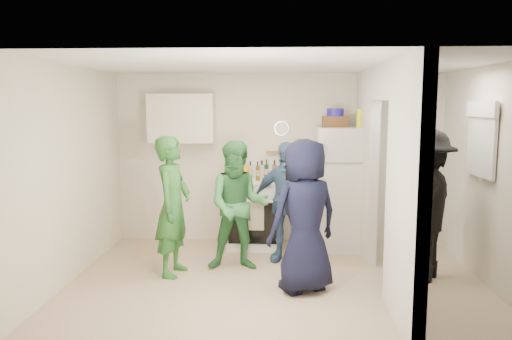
{
  "coord_description": "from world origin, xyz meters",
  "views": [
    {
      "loc": [
        0.05,
        -5.68,
        2.07
      ],
      "look_at": [
        -0.26,
        0.4,
        1.25
      ],
      "focal_mm": 35.0,
      "sensor_mm": 36.0,
      "label": 1
    }
  ],
  "objects_px": {
    "wicker_basket": "(335,122)",
    "person_navy": "(305,216)",
    "yellow_cup_stack_top": "(360,118)",
    "person_nook": "(425,205)",
    "stove": "(255,213)",
    "person_green_center": "(239,206)",
    "person_green_left": "(173,206)",
    "blue_bowl": "(335,112)",
    "fridge": "(341,188)",
    "person_denim": "(286,202)"
  },
  "relations": [
    {
      "from": "stove",
      "to": "person_nook",
      "type": "bearing_deg",
      "value": -31.06
    },
    {
      "from": "person_green_left",
      "to": "stove",
      "type": "bearing_deg",
      "value": -27.82
    },
    {
      "from": "person_navy",
      "to": "person_nook",
      "type": "distance_m",
      "value": 1.5
    },
    {
      "from": "blue_bowl",
      "to": "person_navy",
      "type": "height_order",
      "value": "blue_bowl"
    },
    {
      "from": "stove",
      "to": "person_green_left",
      "type": "bearing_deg",
      "value": -126.63
    },
    {
      "from": "person_green_left",
      "to": "person_green_center",
      "type": "bearing_deg",
      "value": -64.2
    },
    {
      "from": "fridge",
      "to": "person_navy",
      "type": "xyz_separation_m",
      "value": [
        -0.59,
        -1.67,
        -0.02
      ]
    },
    {
      "from": "person_navy",
      "to": "blue_bowl",
      "type": "bearing_deg",
      "value": -135.19
    },
    {
      "from": "wicker_basket",
      "to": "person_denim",
      "type": "bearing_deg",
      "value": -135.85
    },
    {
      "from": "wicker_basket",
      "to": "person_green_left",
      "type": "bearing_deg",
      "value": -148.34
    },
    {
      "from": "person_denim",
      "to": "person_green_center",
      "type": "bearing_deg",
      "value": -128.52
    },
    {
      "from": "person_nook",
      "to": "fridge",
      "type": "bearing_deg",
      "value": -113.83
    },
    {
      "from": "wicker_basket",
      "to": "person_navy",
      "type": "height_order",
      "value": "wicker_basket"
    },
    {
      "from": "yellow_cup_stack_top",
      "to": "person_green_left",
      "type": "bearing_deg",
      "value": -154.83
    },
    {
      "from": "wicker_basket",
      "to": "person_green_center",
      "type": "height_order",
      "value": "wicker_basket"
    },
    {
      "from": "yellow_cup_stack_top",
      "to": "person_nook",
      "type": "height_order",
      "value": "yellow_cup_stack_top"
    },
    {
      "from": "yellow_cup_stack_top",
      "to": "person_green_left",
      "type": "distance_m",
      "value": 2.81
    },
    {
      "from": "wicker_basket",
      "to": "blue_bowl",
      "type": "xyz_separation_m",
      "value": [
        0.0,
        0.0,
        0.13
      ]
    },
    {
      "from": "blue_bowl",
      "to": "person_navy",
      "type": "distance_m",
      "value": 2.1
    },
    {
      "from": "stove",
      "to": "person_navy",
      "type": "bearing_deg",
      "value": -69.65
    },
    {
      "from": "blue_bowl",
      "to": "person_denim",
      "type": "xyz_separation_m",
      "value": [
        -0.69,
        -0.67,
        -1.15
      ]
    },
    {
      "from": "stove",
      "to": "person_navy",
      "type": "distance_m",
      "value": 1.85
    },
    {
      "from": "fridge",
      "to": "wicker_basket",
      "type": "relative_size",
      "value": 4.96
    },
    {
      "from": "blue_bowl",
      "to": "person_nook",
      "type": "bearing_deg",
      "value": -53.4
    },
    {
      "from": "wicker_basket",
      "to": "person_green_left",
      "type": "distance_m",
      "value": 2.59
    },
    {
      "from": "person_green_left",
      "to": "person_denim",
      "type": "relative_size",
      "value": 1.07
    },
    {
      "from": "wicker_basket",
      "to": "yellow_cup_stack_top",
      "type": "bearing_deg",
      "value": -25.11
    },
    {
      "from": "person_nook",
      "to": "person_green_center",
      "type": "bearing_deg",
      "value": -64.49
    },
    {
      "from": "blue_bowl",
      "to": "person_green_center",
      "type": "distance_m",
      "value": 1.99
    },
    {
      "from": "stove",
      "to": "yellow_cup_stack_top",
      "type": "distance_m",
      "value": 2.0
    },
    {
      "from": "wicker_basket",
      "to": "person_denim",
      "type": "xyz_separation_m",
      "value": [
        -0.69,
        -0.67,
        -1.02
      ]
    },
    {
      "from": "person_denim",
      "to": "person_navy",
      "type": "height_order",
      "value": "person_navy"
    },
    {
      "from": "blue_bowl",
      "to": "person_navy",
      "type": "relative_size",
      "value": 0.14
    },
    {
      "from": "stove",
      "to": "blue_bowl",
      "type": "relative_size",
      "value": 4.07
    },
    {
      "from": "person_green_center",
      "to": "person_navy",
      "type": "xyz_separation_m",
      "value": [
        0.78,
        -0.7,
        0.04
      ]
    },
    {
      "from": "person_green_left",
      "to": "person_navy",
      "type": "distance_m",
      "value": 1.62
    },
    {
      "from": "person_green_center",
      "to": "person_nook",
      "type": "relative_size",
      "value": 0.9
    },
    {
      "from": "fridge",
      "to": "blue_bowl",
      "type": "bearing_deg",
      "value": 153.43
    },
    {
      "from": "person_green_center",
      "to": "stove",
      "type": "bearing_deg",
      "value": 77.16
    },
    {
      "from": "wicker_basket",
      "to": "person_navy",
      "type": "distance_m",
      "value": 2.03
    },
    {
      "from": "fridge",
      "to": "person_navy",
      "type": "relative_size",
      "value": 1.02
    },
    {
      "from": "person_nook",
      "to": "wicker_basket",
      "type": "bearing_deg",
      "value": -111.86
    },
    {
      "from": "fridge",
      "to": "person_nook",
      "type": "relative_size",
      "value": 0.97
    },
    {
      "from": "fridge",
      "to": "person_green_center",
      "type": "height_order",
      "value": "fridge"
    },
    {
      "from": "yellow_cup_stack_top",
      "to": "person_green_center",
      "type": "bearing_deg",
      "value": -151.22
    },
    {
      "from": "person_denim",
      "to": "person_navy",
      "type": "distance_m",
      "value": 1.07
    },
    {
      "from": "blue_bowl",
      "to": "fridge",
      "type": "bearing_deg",
      "value": -26.57
    },
    {
      "from": "stove",
      "to": "blue_bowl",
      "type": "xyz_separation_m",
      "value": [
        1.12,
        0.02,
        1.45
      ]
    },
    {
      "from": "stove",
      "to": "person_green_center",
      "type": "distance_m",
      "value": 1.07
    },
    {
      "from": "person_nook",
      "to": "stove",
      "type": "bearing_deg",
      "value": -89.53
    }
  ]
}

